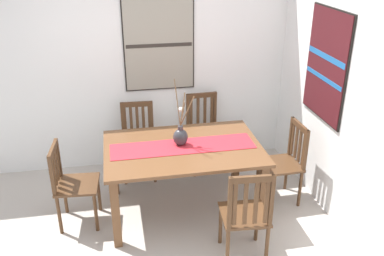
{
  "coord_description": "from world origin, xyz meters",
  "views": [
    {
      "loc": [
        -0.37,
        -3.24,
        2.77
      ],
      "look_at": [
        0.36,
        0.58,
        0.99
      ],
      "focal_mm": 39.51,
      "sensor_mm": 36.0,
      "label": 1
    }
  ],
  "objects_px": {
    "chair_0": "(71,183)",
    "dining_table": "(183,156)",
    "centerpiece_vase": "(181,135)",
    "chair_4": "(246,214)",
    "painting_on_side_wall": "(327,65)",
    "chair_1": "(204,131)",
    "chair_3": "(138,138)",
    "chair_2": "(285,161)",
    "painting_on_back_wall": "(159,44)"
  },
  "relations": [
    {
      "from": "chair_0",
      "to": "dining_table",
      "type": "bearing_deg",
      "value": 0.02
    },
    {
      "from": "chair_0",
      "to": "centerpiece_vase",
      "type": "bearing_deg",
      "value": 1.95
    },
    {
      "from": "chair_4",
      "to": "chair_0",
      "type": "bearing_deg",
      "value": 151.0
    },
    {
      "from": "chair_4",
      "to": "painting_on_side_wall",
      "type": "xyz_separation_m",
      "value": [
        1.1,
        0.92,
        1.05
      ]
    },
    {
      "from": "painting_on_side_wall",
      "to": "chair_1",
      "type": "bearing_deg",
      "value": 141.5
    },
    {
      "from": "dining_table",
      "to": "painting_on_side_wall",
      "type": "height_order",
      "value": "painting_on_side_wall"
    },
    {
      "from": "chair_3",
      "to": "centerpiece_vase",
      "type": "bearing_deg",
      "value": -65.17
    },
    {
      "from": "centerpiece_vase",
      "to": "chair_0",
      "type": "bearing_deg",
      "value": -178.05
    },
    {
      "from": "centerpiece_vase",
      "to": "chair_4",
      "type": "height_order",
      "value": "centerpiece_vase"
    },
    {
      "from": "chair_2",
      "to": "painting_on_back_wall",
      "type": "distance_m",
      "value": 2.03
    },
    {
      "from": "chair_1",
      "to": "painting_on_back_wall",
      "type": "relative_size",
      "value": 0.84
    },
    {
      "from": "centerpiece_vase",
      "to": "painting_on_side_wall",
      "type": "xyz_separation_m",
      "value": [
        1.54,
        0.01,
        0.66
      ]
    },
    {
      "from": "chair_4",
      "to": "dining_table",
      "type": "bearing_deg",
      "value": 115.7
    },
    {
      "from": "chair_2",
      "to": "chair_4",
      "type": "relative_size",
      "value": 0.96
    },
    {
      "from": "chair_1",
      "to": "dining_table",
      "type": "bearing_deg",
      "value": -114.87
    },
    {
      "from": "centerpiece_vase",
      "to": "chair_0",
      "type": "distance_m",
      "value": 1.21
    },
    {
      "from": "dining_table",
      "to": "centerpiece_vase",
      "type": "relative_size",
      "value": 2.27
    },
    {
      "from": "chair_1",
      "to": "chair_3",
      "type": "height_order",
      "value": "chair_1"
    },
    {
      "from": "chair_4",
      "to": "painting_on_side_wall",
      "type": "height_order",
      "value": "painting_on_side_wall"
    },
    {
      "from": "chair_0",
      "to": "painting_on_side_wall",
      "type": "distance_m",
      "value": 2.88
    },
    {
      "from": "chair_0",
      "to": "chair_4",
      "type": "relative_size",
      "value": 0.92
    },
    {
      "from": "chair_3",
      "to": "painting_on_side_wall",
      "type": "xyz_separation_m",
      "value": [
        1.93,
        -0.84,
        1.06
      ]
    },
    {
      "from": "chair_3",
      "to": "painting_on_side_wall",
      "type": "height_order",
      "value": "painting_on_side_wall"
    },
    {
      "from": "dining_table",
      "to": "centerpiece_vase",
      "type": "height_order",
      "value": "centerpiece_vase"
    },
    {
      "from": "chair_4",
      "to": "painting_on_back_wall",
      "type": "xyz_separation_m",
      "value": [
        -0.5,
        2.07,
        1.08
      ]
    },
    {
      "from": "centerpiece_vase",
      "to": "painting_on_back_wall",
      "type": "bearing_deg",
      "value": 93.2
    },
    {
      "from": "chair_2",
      "to": "chair_3",
      "type": "height_order",
      "value": "chair_2"
    },
    {
      "from": "chair_1",
      "to": "chair_3",
      "type": "distance_m",
      "value": 0.84
    },
    {
      "from": "chair_1",
      "to": "chair_2",
      "type": "distance_m",
      "value": 1.17
    },
    {
      "from": "chair_3",
      "to": "dining_table",
      "type": "bearing_deg",
      "value": -65.21
    },
    {
      "from": "chair_0",
      "to": "chair_3",
      "type": "relative_size",
      "value": 0.97
    },
    {
      "from": "chair_0",
      "to": "chair_3",
      "type": "height_order",
      "value": "chair_3"
    },
    {
      "from": "painting_on_back_wall",
      "to": "centerpiece_vase",
      "type": "bearing_deg",
      "value": -86.8
    },
    {
      "from": "chair_3",
      "to": "painting_on_side_wall",
      "type": "relative_size",
      "value": 0.8
    },
    {
      "from": "chair_1",
      "to": "chair_2",
      "type": "relative_size",
      "value": 1.04
    },
    {
      "from": "chair_2",
      "to": "painting_on_back_wall",
      "type": "relative_size",
      "value": 0.81
    },
    {
      "from": "chair_0",
      "to": "chair_2",
      "type": "bearing_deg",
      "value": 0.03
    },
    {
      "from": "painting_on_back_wall",
      "to": "painting_on_side_wall",
      "type": "bearing_deg",
      "value": -35.56
    },
    {
      "from": "chair_3",
      "to": "painting_on_back_wall",
      "type": "bearing_deg",
      "value": 43.18
    },
    {
      "from": "chair_1",
      "to": "chair_2",
      "type": "height_order",
      "value": "chair_1"
    },
    {
      "from": "chair_0",
      "to": "chair_4",
      "type": "distance_m",
      "value": 1.8
    },
    {
      "from": "dining_table",
      "to": "painting_on_back_wall",
      "type": "bearing_deg",
      "value": 93.9
    },
    {
      "from": "centerpiece_vase",
      "to": "painting_on_back_wall",
      "type": "height_order",
      "value": "painting_on_back_wall"
    },
    {
      "from": "chair_3",
      "to": "chair_4",
      "type": "distance_m",
      "value": 1.94
    },
    {
      "from": "chair_0",
      "to": "chair_2",
      "type": "relative_size",
      "value": 0.96
    },
    {
      "from": "chair_4",
      "to": "chair_3",
      "type": "bearing_deg",
      "value": 115.24
    },
    {
      "from": "chair_1",
      "to": "chair_4",
      "type": "height_order",
      "value": "chair_4"
    },
    {
      "from": "centerpiece_vase",
      "to": "chair_1",
      "type": "xyz_separation_m",
      "value": [
        0.44,
        0.88,
        -0.4
      ]
    },
    {
      "from": "chair_4",
      "to": "painting_on_back_wall",
      "type": "relative_size",
      "value": 0.85
    },
    {
      "from": "chair_0",
      "to": "chair_1",
      "type": "xyz_separation_m",
      "value": [
        1.58,
        0.92,
        0.02
      ]
    }
  ]
}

